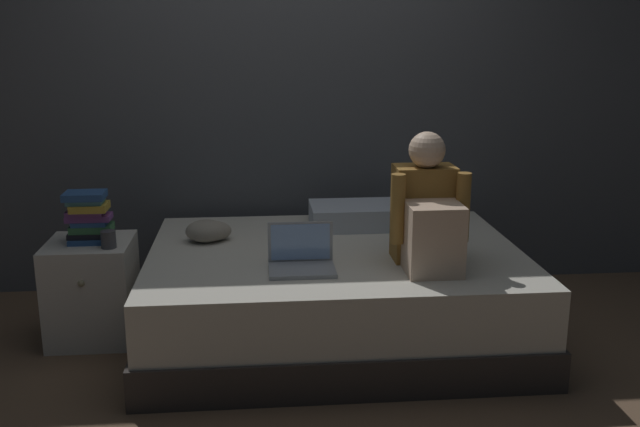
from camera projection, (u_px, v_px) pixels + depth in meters
name	position (u px, v px, depth m)	size (l,w,h in m)	color
ground_plane	(302.00, 361.00, 3.61)	(8.00, 8.00, 0.00)	brown
wall_back	(288.00, 76.00, 4.43)	(5.60, 0.10, 2.70)	#4C4F54
bed	(335.00, 293.00, 3.86)	(2.00, 1.50, 0.49)	#332D2B
nightstand	(93.00, 290.00, 3.83)	(0.44, 0.46, 0.54)	beige
person_sitting	(427.00, 215.00, 3.49)	(0.39, 0.44, 0.66)	olive
laptop	(302.00, 258.00, 3.47)	(0.32, 0.23, 0.22)	#9EA0A5
pillow	(358.00, 215.00, 4.23)	(0.56, 0.36, 0.13)	silver
book_stack	(89.00, 217.00, 3.72)	(0.23, 0.18, 0.27)	#284C84
mug	(108.00, 239.00, 3.64)	(0.08, 0.08, 0.09)	#3D3D42
clothes_pile	(209.00, 231.00, 3.93)	(0.25, 0.20, 0.12)	gray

